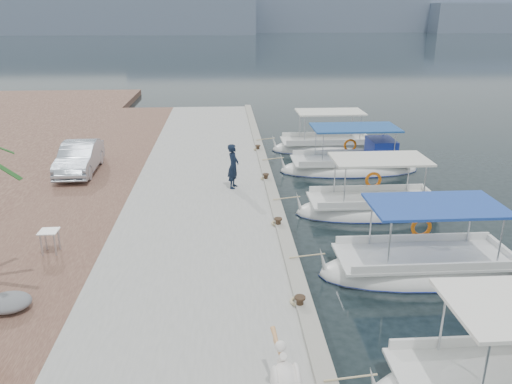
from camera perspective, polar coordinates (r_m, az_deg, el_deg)
ground at (r=16.08m, az=4.34°, el=-7.77°), size 400.00×400.00×0.00m
concrete_quay at (r=20.43m, az=-5.95°, el=-0.89°), size 6.00×40.00×0.50m
quay_curb at (r=20.39m, az=1.85°, el=0.11°), size 0.44×40.00×0.12m
cobblestone_strip at (r=21.23m, az=-19.56°, el=-1.15°), size 4.00×40.00×0.50m
distant_hills at (r=217.92m, az=4.88°, el=19.78°), size 330.00×60.00×18.00m
fishing_caique_b at (r=16.07m, az=18.50°, el=-8.35°), size 6.37×2.42×2.83m
fishing_caique_c at (r=20.16m, az=13.10°, el=-1.98°), size 6.06×2.28×2.83m
fishing_caique_d at (r=25.29m, az=10.82°, el=2.82°), size 6.92×2.53×2.83m
fishing_caique_e at (r=29.02m, az=7.98°, el=5.03°), size 6.21×2.39×2.83m
mooring_bollards at (r=17.09m, az=2.55°, el=-3.43°), size 0.28×20.28×0.33m
pelican at (r=9.78m, az=3.36°, el=-20.58°), size 0.62×1.50×1.16m
fisherman at (r=20.72m, az=-2.61°, el=2.97°), size 0.62×0.78×1.87m
parked_car at (r=24.18m, az=-19.54°, el=3.71°), size 1.60×4.27×1.39m
tarp_bundle at (r=13.99m, az=-26.42°, el=-11.24°), size 1.10×0.90×0.40m
folding_table at (r=16.42m, az=-22.53°, el=-4.78°), size 0.55×0.55×0.73m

